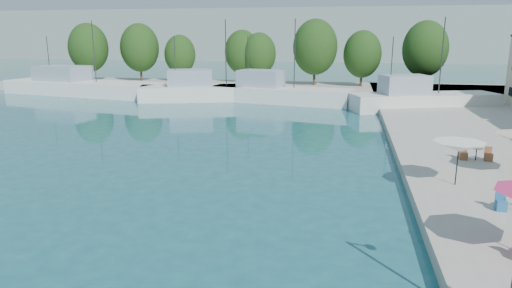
% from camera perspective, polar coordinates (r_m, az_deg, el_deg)
% --- Properties ---
extents(quay_far, '(90.00, 16.00, 0.60)m').
position_cam_1_polar(quay_far, '(67.94, 2.31, 7.00)').
color(quay_far, '#A29E92').
rests_on(quay_far, ground).
extents(hill_west, '(180.00, 40.00, 16.00)m').
position_cam_1_polar(hill_west, '(162.97, -0.09, 13.48)').
color(hill_west, gray).
rests_on(hill_west, ground).
extents(hill_east, '(140.00, 40.00, 12.00)m').
position_cam_1_polar(hill_east, '(183.45, 23.75, 11.75)').
color(hill_east, gray).
rests_on(hill_east, ground).
extents(trawler_01, '(23.42, 9.71, 10.20)m').
position_cam_1_polar(trawler_01, '(67.46, -21.15, 6.72)').
color(trawler_01, white).
rests_on(trawler_01, ground).
extents(trawler_02, '(18.27, 9.72, 10.20)m').
position_cam_1_polar(trawler_02, '(57.54, -5.96, 6.54)').
color(trawler_02, silver).
rests_on(trawler_02, ground).
extents(trawler_03, '(17.69, 7.90, 10.20)m').
position_cam_1_polar(trawler_03, '(55.47, 2.63, 6.34)').
color(trawler_03, silver).
rests_on(trawler_03, ground).
extents(trawler_04, '(16.34, 9.13, 10.20)m').
position_cam_1_polar(trawler_04, '(52.53, 19.87, 5.16)').
color(trawler_04, silver).
rests_on(trawler_04, ground).
extents(tree_01, '(6.26, 6.26, 9.26)m').
position_cam_1_polar(tree_01, '(79.99, -20.22, 11.23)').
color(tree_01, '#3F2B19').
rests_on(tree_01, quay_far).
extents(tree_02, '(6.24, 6.24, 9.23)m').
position_cam_1_polar(tree_02, '(78.22, -14.33, 11.58)').
color(tree_02, '#3F2B19').
rests_on(tree_02, quay_far).
extents(tree_03, '(5.00, 5.00, 7.41)m').
position_cam_1_polar(tree_03, '(76.03, -9.49, 10.97)').
color(tree_03, '#3F2B19').
rests_on(tree_03, quay_far).
extents(tree_04, '(5.53, 5.53, 8.18)m').
position_cam_1_polar(tree_04, '(73.60, -1.74, 11.42)').
color(tree_04, '#3F2B19').
rests_on(tree_04, quay_far).
extents(tree_05, '(5.24, 5.24, 7.76)m').
position_cam_1_polar(tree_05, '(72.28, 0.40, 11.19)').
color(tree_05, '#3F2B19').
rests_on(tree_05, quay_far).
extents(tree_06, '(6.56, 6.56, 9.71)m').
position_cam_1_polar(tree_06, '(69.44, 7.40, 11.92)').
color(tree_06, '#3F2B19').
rests_on(tree_06, quay_far).
extents(tree_07, '(5.43, 5.43, 8.04)m').
position_cam_1_polar(tree_07, '(68.83, 13.16, 10.87)').
color(tree_07, '#3F2B19').
rests_on(tree_07, quay_far).
extents(tree_08, '(6.35, 6.35, 9.40)m').
position_cam_1_polar(tree_08, '(70.38, 20.40, 11.08)').
color(tree_08, '#3F2B19').
rests_on(tree_08, quay_far).
extents(umbrella_white, '(2.55, 2.55, 2.22)m').
position_cam_1_polar(umbrella_white, '(24.60, 24.03, -0.31)').
color(umbrella_white, black).
rests_on(umbrella_white, quay_right).
extents(cafe_table_03, '(1.82, 0.70, 0.76)m').
position_cam_1_polar(cafe_table_03, '(30.38, 25.79, -1.31)').
color(cafe_table_03, black).
rests_on(cafe_table_03, quay_right).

